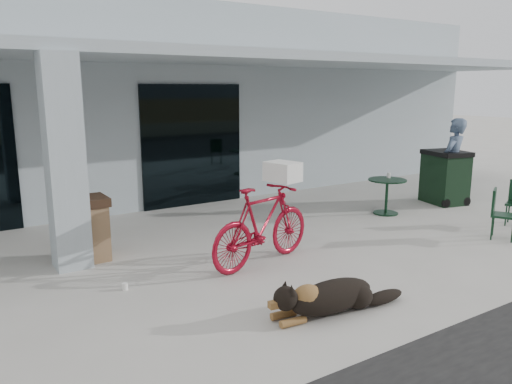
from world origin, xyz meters
TOP-DOWN VIEW (x-y plane):
  - ground at (0.00, 0.00)m, footprint 80.00×80.00m
  - building at (0.00, 8.50)m, footprint 22.00×7.00m
  - storefront_glass_right at (1.80, 4.98)m, footprint 2.40×0.06m
  - column at (-1.50, 2.30)m, footprint 0.50×0.50m
  - overhang at (0.00, 3.60)m, footprint 22.00×2.80m
  - bicycle at (0.95, 0.85)m, footprint 2.10×1.03m
  - laundry_basket at (1.39, 0.96)m, footprint 0.48×0.58m
  - dog at (0.73, -1.00)m, footprint 1.40×0.59m
  - cup_near_dog at (-1.13, 1.00)m, footprint 0.09×0.09m
  - cafe_table_far at (4.85, 2.00)m, footprint 0.82×0.82m
  - cafe_chair_far_a at (5.22, -0.38)m, footprint 0.56×0.58m
  - person at (6.73, 1.82)m, footprint 0.81×0.63m
  - cup_on_table at (5.00, 2.10)m, footprint 0.08×0.08m
  - trash_receptacle at (-1.20, 2.44)m, footprint 0.59×0.59m
  - wheeled_bin at (6.75, 2.00)m, footprint 0.94×1.09m

SIDE VIEW (x-z plane):
  - ground at x=0.00m, z-range 0.00..0.00m
  - cup_near_dog at x=-1.13m, z-range 0.00..0.09m
  - dog at x=0.73m, z-range 0.00..0.45m
  - cafe_table_far at x=4.85m, z-range 0.00..0.74m
  - cafe_chair_far_a at x=5.22m, z-range 0.00..0.89m
  - trash_receptacle at x=-1.20m, z-range 0.00..1.00m
  - wheeled_bin at x=6.75m, z-range 0.00..1.21m
  - bicycle at x=0.95m, z-range 0.00..1.22m
  - cup_on_table at x=5.00m, z-range 0.74..0.85m
  - person at x=6.73m, z-range 0.00..1.97m
  - storefront_glass_right at x=1.80m, z-range 0.00..2.70m
  - laundry_basket at x=1.39m, z-range 1.22..1.52m
  - column at x=-1.50m, z-range 0.00..3.12m
  - building at x=0.00m, z-range 0.00..4.50m
  - overhang at x=0.00m, z-range 3.12..3.30m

